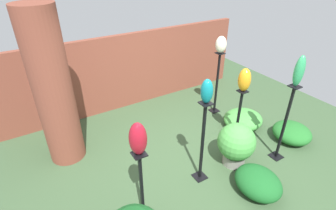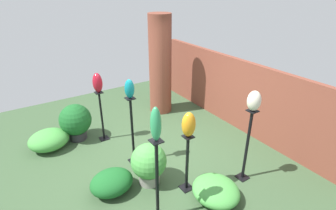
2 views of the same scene
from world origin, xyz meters
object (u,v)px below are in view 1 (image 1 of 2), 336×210
at_px(pedestal_amber, 238,119).
at_px(pedestal_teal, 202,146).
at_px(potted_plant_back_center, 236,143).
at_px(art_vase_teal, 207,91).
at_px(pedestal_ruby, 142,191).
at_px(pedestal_ivory, 217,86).
at_px(art_vase_ruby, 138,139).
at_px(art_vase_jade, 299,71).
at_px(brick_pillar, 53,91).
at_px(pedestal_jade, 284,127).
at_px(art_vase_amber, 244,80).
at_px(art_vase_ivory, 221,45).

xyz_separation_m(pedestal_amber, pedestal_teal, (-1.18, -0.42, 0.16)).
bearing_deg(potted_plant_back_center, art_vase_teal, 176.78).
distance_m(pedestal_ruby, pedestal_ivory, 3.12).
height_order(pedestal_amber, art_vase_ruby, art_vase_ruby).
relative_size(art_vase_teal, art_vase_jade, 0.72).
height_order(brick_pillar, pedestal_teal, brick_pillar).
xyz_separation_m(brick_pillar, pedestal_ruby, (0.56, -1.86, -0.76)).
height_order(pedestal_amber, potted_plant_back_center, pedestal_amber).
bearing_deg(art_vase_jade, pedestal_teal, 167.65).
bearing_deg(art_vase_ruby, pedestal_teal, 10.69).
relative_size(pedestal_ruby, potted_plant_back_center, 1.49).
distance_m(art_vase_teal, potted_plant_back_center, 1.33).
height_order(pedestal_jade, art_vase_ruby, art_vase_ruby).
bearing_deg(art_vase_ruby, pedestal_jade, -2.40).
xyz_separation_m(art_vase_amber, art_vase_jade, (0.28, -0.74, 0.37)).
height_order(pedestal_teal, art_vase_ivory, art_vase_ivory).
xyz_separation_m(pedestal_teal, art_vase_ruby, (-1.12, -0.21, 0.72)).
distance_m(pedestal_teal, pedestal_ivory, 2.10).
xyz_separation_m(art_vase_jade, potted_plant_back_center, (-0.76, 0.28, -1.21)).
distance_m(brick_pillar, pedestal_teal, 2.44).
distance_m(pedestal_teal, art_vase_amber, 1.40).
height_order(pedestal_teal, potted_plant_back_center, pedestal_teal).
relative_size(pedestal_amber, art_vase_amber, 2.55).
relative_size(pedestal_ivory, pedestal_jade, 0.99).
relative_size(art_vase_ruby, art_vase_jade, 0.87).
distance_m(pedestal_ivory, pedestal_jade, 1.77).
bearing_deg(art_vase_jade, pedestal_amber, 110.48).
relative_size(pedestal_amber, potted_plant_back_center, 1.37).
bearing_deg(pedestal_amber, art_vase_jade, -69.52).
bearing_deg(pedestal_ivory, art_vase_teal, -136.33).
xyz_separation_m(pedestal_jade, art_vase_teal, (-1.45, 0.32, 0.92)).
xyz_separation_m(pedestal_ruby, pedestal_amber, (2.29, 0.63, -0.04)).
distance_m(pedestal_ivory, art_vase_ruby, 3.20).
bearing_deg(art_vase_ruby, brick_pillar, 106.70).
bearing_deg(art_vase_ruby, potted_plant_back_center, 5.43).
xyz_separation_m(art_vase_ruby, potted_plant_back_center, (1.81, 0.17, -0.94)).
distance_m(brick_pillar, art_vase_ruby, 1.94).
height_order(art_vase_ruby, art_vase_amber, art_vase_ruby).
bearing_deg(brick_pillar, pedestal_ruby, -73.30).
xyz_separation_m(pedestal_ruby, pedestal_jade, (2.57, -0.11, 0.12)).
relative_size(art_vase_amber, potted_plant_back_center, 0.54).
bearing_deg(pedestal_amber, brick_pillar, 156.72).
bearing_deg(brick_pillar, art_vase_jade, -32.17).
relative_size(pedestal_ruby, pedestal_amber, 1.09).
distance_m(pedestal_ruby, pedestal_teal, 1.14).
relative_size(pedestal_teal, pedestal_ivory, 1.00).
distance_m(brick_pillar, potted_plant_back_center, 3.03).
bearing_deg(brick_pillar, pedestal_teal, -44.57).
xyz_separation_m(pedestal_amber, potted_plant_back_center, (-0.48, -0.46, -0.06)).
relative_size(art_vase_amber, art_vase_jade, 0.86).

